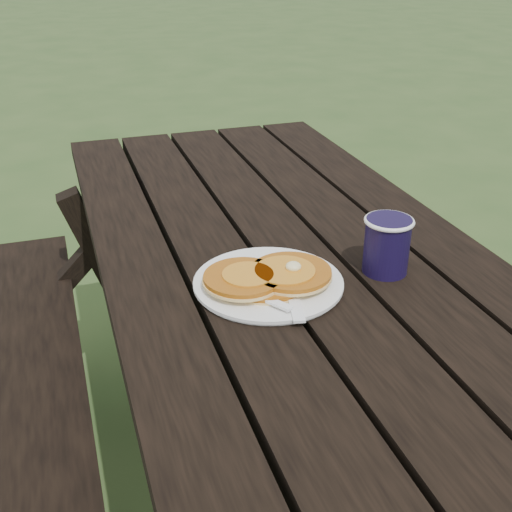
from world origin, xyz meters
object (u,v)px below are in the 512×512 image
object	(u,v)px
pancake_stack	(269,277)
plate	(268,283)
picnic_table	(292,408)
coffee_cup	(387,242)

from	to	relation	value
pancake_stack	plate	bearing A→B (deg)	73.56
picnic_table	pancake_stack	size ratio (longest dim) A/B	7.88
coffee_cup	pancake_stack	bearing A→B (deg)	178.89
coffee_cup	picnic_table	bearing A→B (deg)	140.15
picnic_table	pancake_stack	distance (m)	0.43
pancake_stack	coffee_cup	bearing A→B (deg)	-1.11
plate	coffee_cup	size ratio (longest dim) A/B	2.45
picnic_table	coffee_cup	bearing A→B (deg)	-39.85
plate	pancake_stack	xyz separation A→B (m)	(-0.00, -0.01, 0.02)
picnic_table	plate	bearing A→B (deg)	-134.69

